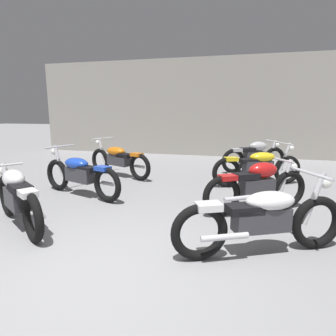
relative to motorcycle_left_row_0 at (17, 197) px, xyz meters
name	(u,v)px	position (x,y,z in m)	size (l,w,h in m)	color
ground_plane	(94,274)	(1.69, -0.87, -0.46)	(60.00, 60.00, 0.00)	gray
back_wall	(205,108)	(1.69, 7.65, 1.34)	(13.44, 0.24, 3.60)	#9E998E
motorcycle_left_row_0	(17,197)	(0.00, 0.00, 0.00)	(1.70, 1.18, 0.88)	black
motorcycle_left_row_1	(80,174)	(0.01, 1.65, -0.01)	(2.08, 0.94, 0.97)	black
motorcycle_left_row_2	(118,159)	(0.02, 3.46, -0.01)	(2.03, 1.05, 0.97)	black
motorcycle_right_row_0	(262,218)	(3.39, 0.05, -0.01)	(2.00, 1.10, 0.97)	black
motorcycle_right_row_1	(257,185)	(3.40, 1.56, 0.00)	(1.72, 1.15, 0.88)	black
motorcycle_right_row_2	(258,166)	(3.48, 3.41, -0.01)	(2.00, 1.11, 0.97)	black
motorcycle_right_row_3	(255,156)	(3.45, 4.95, 0.00)	(1.75, 1.09, 0.88)	black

